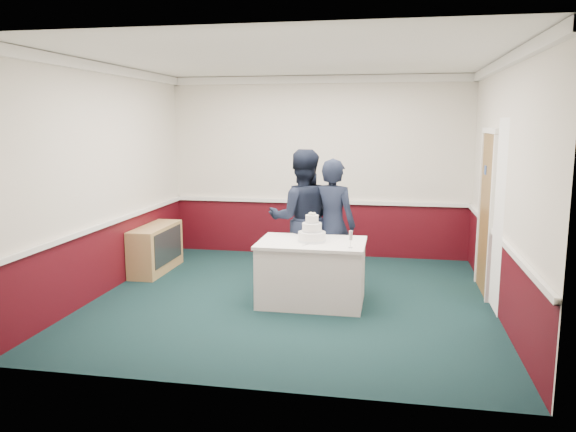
% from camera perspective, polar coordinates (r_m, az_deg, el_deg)
% --- Properties ---
extents(ground, '(5.00, 5.00, 0.00)m').
position_cam_1_polar(ground, '(7.30, 0.42, -8.42)').
color(ground, '#12282D').
rests_on(ground, ground).
extents(room_shell, '(5.00, 5.00, 3.00)m').
position_cam_1_polar(room_shell, '(7.54, 1.85, 7.37)').
color(room_shell, silver).
rests_on(room_shell, ground).
extents(sideboard, '(0.41, 1.20, 0.70)m').
position_cam_1_polar(sideboard, '(8.76, -13.27, -3.24)').
color(sideboard, tan).
rests_on(sideboard, ground).
extents(cake_table, '(1.32, 0.92, 0.79)m').
position_cam_1_polar(cake_table, '(7.06, 2.41, -5.67)').
color(cake_table, white).
rests_on(cake_table, ground).
extents(wedding_cake, '(0.35, 0.35, 0.36)m').
position_cam_1_polar(wedding_cake, '(6.94, 2.44, -1.69)').
color(wedding_cake, white).
rests_on(wedding_cake, cake_table).
extents(cake_knife, '(0.10, 0.21, 0.00)m').
position_cam_1_polar(cake_knife, '(6.78, 1.94, -2.90)').
color(cake_knife, silver).
rests_on(cake_knife, cake_table).
extents(champagne_flute, '(0.05, 0.05, 0.21)m').
position_cam_1_polar(champagne_flute, '(6.61, 6.39, -2.07)').
color(champagne_flute, silver).
rests_on(champagne_flute, cake_table).
extents(person_man, '(1.05, 0.90, 1.89)m').
position_cam_1_polar(person_man, '(7.67, 1.42, -0.27)').
color(person_man, black).
rests_on(person_man, ground).
extents(person_woman, '(0.74, 0.58, 1.78)m').
position_cam_1_polar(person_woman, '(7.53, 4.51, -0.91)').
color(person_woman, black).
rests_on(person_woman, ground).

